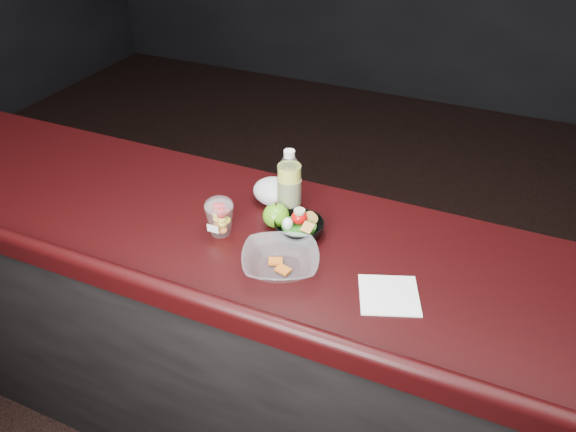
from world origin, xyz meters
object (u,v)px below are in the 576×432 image
object	(u,v)px
lemonade_bottle	(289,188)
green_apple	(276,215)
takeout_bowl	(280,261)
snack_bowl	(299,227)
fruit_cup	(220,216)

from	to	relation	value
lemonade_bottle	green_apple	size ratio (longest dim) A/B	2.68
lemonade_bottle	takeout_bowl	world-z (taller)	lemonade_bottle
green_apple	snack_bowl	bearing A→B (deg)	-11.15
fruit_cup	green_apple	size ratio (longest dim) A/B	1.45
fruit_cup	takeout_bowl	world-z (taller)	fruit_cup
fruit_cup	takeout_bowl	bearing A→B (deg)	-18.74
takeout_bowl	green_apple	bearing A→B (deg)	118.26
green_apple	takeout_bowl	size ratio (longest dim) A/B	0.30
green_apple	snack_bowl	distance (m)	0.09
fruit_cup	takeout_bowl	distance (m)	0.26
fruit_cup	green_apple	distance (m)	0.18
fruit_cup	snack_bowl	xyz separation A→B (m)	(0.23, 0.09, -0.04)
lemonade_bottle	takeout_bowl	xyz separation A→B (m)	(0.09, -0.27, -0.07)
fruit_cup	green_apple	bearing A→B (deg)	36.50
lemonade_bottle	snack_bowl	xyz separation A→B (m)	(0.07, -0.09, -0.07)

